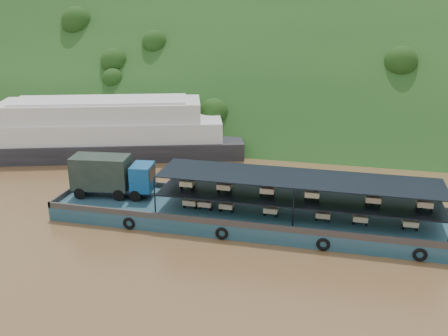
# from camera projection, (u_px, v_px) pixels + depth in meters

# --- Properties ---
(ground) EXTENTS (160.00, 160.00, 0.00)m
(ground) POSITION_uv_depth(u_px,v_px,m) (238.00, 214.00, 44.87)
(ground) COLOR brown
(ground) RESTS_ON ground
(hillside) EXTENTS (140.00, 39.60, 39.60)m
(hillside) POSITION_uv_depth(u_px,v_px,m) (286.00, 122.00, 77.97)
(hillside) COLOR #153413
(hillside) RESTS_ON ground
(cargo_barge) EXTENTS (35.00, 7.18, 4.93)m
(cargo_barge) POSITION_uv_depth(u_px,v_px,m) (237.00, 209.00, 42.89)
(cargo_barge) COLOR #144049
(cargo_barge) RESTS_ON ground
(passenger_ferry) EXTENTS (35.01, 18.46, 6.89)m
(passenger_ferry) POSITION_uv_depth(u_px,v_px,m) (103.00, 130.00, 61.12)
(passenger_ferry) COLOR black
(passenger_ferry) RESTS_ON ground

